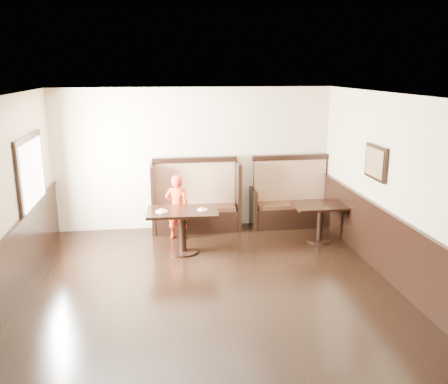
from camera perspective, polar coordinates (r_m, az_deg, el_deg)
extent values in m
plane|color=black|center=(6.62, -0.91, -13.74)|extent=(7.00, 7.00, 0.00)
plane|color=#C5B68F|center=(9.47, -3.61, 4.00)|extent=(5.50, 0.00, 5.50)
plane|color=#C5B68F|center=(2.96, 8.18, -21.71)|extent=(5.50, 0.00, 5.50)
plane|color=#C5B68F|center=(6.96, 22.11, -0.99)|extent=(0.00, 7.00, 7.00)
plane|color=white|center=(5.83, -1.02, 11.24)|extent=(7.00, 7.00, 0.00)
cube|color=black|center=(6.66, -25.23, -10.25)|extent=(0.05, 6.90, 1.00)
cube|color=black|center=(7.23, 21.22, -7.89)|extent=(0.05, 6.90, 1.00)
cube|color=black|center=(8.09, -22.21, 2.17)|extent=(0.05, 1.50, 1.20)
cube|color=white|center=(8.09, -22.01, 2.18)|extent=(0.01, 1.30, 1.00)
cube|color=black|center=(7.91, 17.79, 3.41)|extent=(0.04, 0.70, 0.55)
cube|color=olive|center=(7.90, 17.63, 3.40)|extent=(0.01, 0.60, 0.45)
cube|color=black|center=(9.49, -3.36, -3.39)|extent=(1.60, 0.50, 0.42)
cube|color=#391F12|center=(9.42, -3.38, -1.95)|extent=(1.54, 0.46, 0.09)
cube|color=#4D0F17|center=(9.51, -3.53, 0.95)|extent=(1.60, 0.12, 0.92)
cube|color=black|center=(9.40, -3.58, 3.92)|extent=(1.68, 0.16, 0.10)
cube|color=black|center=(9.43, -8.55, -0.68)|extent=(0.07, 0.72, 1.36)
cube|color=black|center=(9.55, 1.57, -0.31)|extent=(0.07, 0.72, 1.36)
cube|color=black|center=(9.83, 8.05, -2.87)|extent=(1.50, 0.50, 0.42)
cube|color=#391F12|center=(9.76, 8.10, -1.47)|extent=(1.44, 0.46, 0.09)
cube|color=#4D0F17|center=(9.85, 7.86, 1.33)|extent=(1.50, 0.12, 0.92)
cube|color=black|center=(9.75, 7.96, 4.19)|extent=(1.58, 0.16, 0.10)
cube|color=black|center=(9.69, 3.43, -1.84)|extent=(0.07, 0.72, 0.80)
cube|color=black|center=(10.11, 12.24, -1.45)|extent=(0.07, 0.72, 0.80)
cube|color=black|center=(8.22, -5.04, -2.37)|extent=(1.25, 0.82, 0.05)
cylinder|color=black|center=(8.34, -4.98, -4.89)|extent=(0.12, 0.12, 0.71)
cylinder|color=black|center=(8.47, -4.93, -7.11)|extent=(0.53, 0.53, 0.03)
cube|color=black|center=(8.96, 11.58, -1.64)|extent=(1.02, 0.67, 0.05)
cylinder|color=black|center=(9.06, 11.47, -3.76)|extent=(0.11, 0.11, 0.64)
cylinder|color=black|center=(9.16, 11.37, -5.64)|extent=(0.48, 0.48, 0.03)
imported|color=red|center=(8.95, -5.66, -1.81)|extent=(0.52, 0.41, 1.24)
cylinder|color=white|center=(8.18, -7.51, -2.31)|extent=(0.21, 0.21, 0.01)
cylinder|color=tan|center=(8.17, -7.52, -2.21)|extent=(0.13, 0.13, 0.02)
cylinder|color=#EABA54|center=(8.17, -7.52, -2.12)|extent=(0.11, 0.11, 0.01)
cylinder|color=white|center=(8.21, -2.63, -2.12)|extent=(0.18, 0.18, 0.01)
cylinder|color=tan|center=(8.21, -2.63, -2.04)|extent=(0.11, 0.11, 0.01)
cylinder|color=#EABA54|center=(8.20, -2.63, -1.97)|extent=(0.09, 0.09, 0.01)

